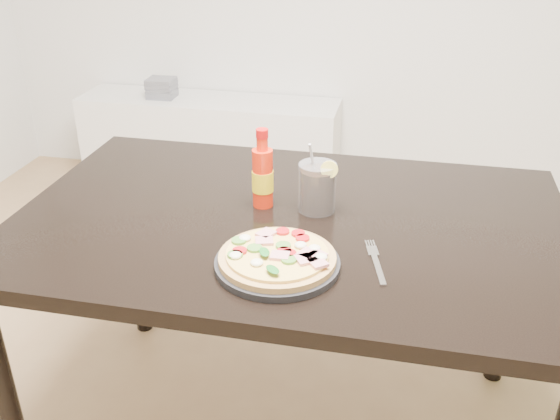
% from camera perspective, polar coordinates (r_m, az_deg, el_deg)
% --- Properties ---
extents(dining_table, '(1.40, 0.90, 0.75)m').
position_cam_1_polar(dining_table, '(1.63, 0.89, -3.22)').
color(dining_table, black).
rests_on(dining_table, ground).
extents(plate, '(0.28, 0.28, 0.02)m').
position_cam_1_polar(plate, '(1.38, -0.25, -4.94)').
color(plate, black).
rests_on(plate, dining_table).
extents(pizza, '(0.26, 0.26, 0.03)m').
position_cam_1_polar(pizza, '(1.37, -0.21, -4.22)').
color(pizza, tan).
rests_on(pizza, plate).
extents(hot_sauce_bottle, '(0.07, 0.07, 0.21)m').
position_cam_1_polar(hot_sauce_bottle, '(1.61, -1.59, 3.12)').
color(hot_sauce_bottle, red).
rests_on(hot_sauce_bottle, dining_table).
extents(cola_cup, '(0.10, 0.10, 0.19)m').
position_cam_1_polar(cola_cup, '(1.60, 3.42, 1.99)').
color(cola_cup, black).
rests_on(cola_cup, dining_table).
extents(fork, '(0.06, 0.19, 0.00)m').
position_cam_1_polar(fork, '(1.42, 8.72, -4.57)').
color(fork, silver).
rests_on(fork, dining_table).
extents(media_console, '(1.40, 0.34, 0.50)m').
position_cam_1_polar(media_console, '(3.48, -6.39, 6.09)').
color(media_console, white).
rests_on(media_console, ground).
extents(cd_stack, '(0.14, 0.12, 0.10)m').
position_cam_1_polar(cd_stack, '(3.45, -10.77, 10.91)').
color(cd_stack, slate).
rests_on(cd_stack, media_console).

